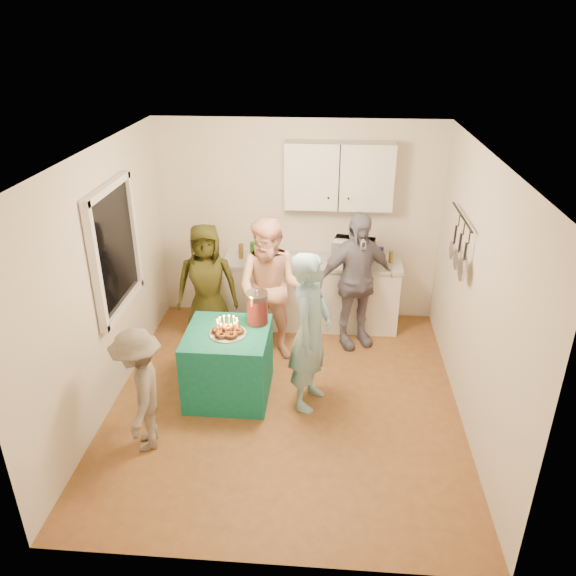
# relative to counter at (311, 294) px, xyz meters

# --- Properties ---
(floor) EXTENTS (4.00, 4.00, 0.00)m
(floor) POSITION_rel_counter_xyz_m (-0.20, -1.70, -0.43)
(floor) COLOR brown
(floor) RESTS_ON ground
(ceiling) EXTENTS (4.00, 4.00, 0.00)m
(ceiling) POSITION_rel_counter_xyz_m (-0.20, -1.70, 2.17)
(ceiling) COLOR white
(ceiling) RESTS_ON floor
(back_wall) EXTENTS (3.60, 3.60, 0.00)m
(back_wall) POSITION_rel_counter_xyz_m (-0.20, 0.30, 0.87)
(back_wall) COLOR silver
(back_wall) RESTS_ON floor
(left_wall) EXTENTS (4.00, 4.00, 0.00)m
(left_wall) POSITION_rel_counter_xyz_m (-2.00, -1.70, 0.87)
(left_wall) COLOR silver
(left_wall) RESTS_ON floor
(right_wall) EXTENTS (4.00, 4.00, 0.00)m
(right_wall) POSITION_rel_counter_xyz_m (1.60, -1.70, 0.87)
(right_wall) COLOR silver
(right_wall) RESTS_ON floor
(window_night) EXTENTS (0.04, 1.00, 1.20)m
(window_night) POSITION_rel_counter_xyz_m (-1.97, -1.40, 1.12)
(window_night) COLOR black
(window_night) RESTS_ON left_wall
(counter) EXTENTS (2.20, 0.58, 0.86)m
(counter) POSITION_rel_counter_xyz_m (0.00, 0.00, 0.00)
(counter) COLOR white
(counter) RESTS_ON floor
(countertop) EXTENTS (2.24, 0.62, 0.05)m
(countertop) POSITION_rel_counter_xyz_m (0.00, -0.00, 0.46)
(countertop) COLOR beige
(countertop) RESTS_ON counter
(upper_cabinet) EXTENTS (1.30, 0.30, 0.80)m
(upper_cabinet) POSITION_rel_counter_xyz_m (0.30, 0.15, 1.52)
(upper_cabinet) COLOR white
(upper_cabinet) RESTS_ON back_wall
(pot_rack) EXTENTS (0.12, 1.00, 0.60)m
(pot_rack) POSITION_rel_counter_xyz_m (1.52, -1.00, 1.17)
(pot_rack) COLOR black
(pot_rack) RESTS_ON right_wall
(microwave) EXTENTS (0.56, 0.44, 0.28)m
(microwave) POSITION_rel_counter_xyz_m (0.51, 0.00, 0.62)
(microwave) COLOR white
(microwave) RESTS_ON countertop
(party_table) EXTENTS (0.85, 0.85, 0.76)m
(party_table) POSITION_rel_counter_xyz_m (-0.81, -1.63, -0.05)
(party_table) COLOR #117660
(party_table) RESTS_ON floor
(donut_cake) EXTENTS (0.38, 0.38, 0.18)m
(donut_cake) POSITION_rel_counter_xyz_m (-0.79, -1.67, 0.42)
(donut_cake) COLOR #381C0C
(donut_cake) RESTS_ON party_table
(punch_jar) EXTENTS (0.22, 0.22, 0.34)m
(punch_jar) POSITION_rel_counter_xyz_m (-0.52, -1.41, 0.50)
(punch_jar) COLOR red
(punch_jar) RESTS_ON party_table
(man_birthday) EXTENTS (0.56, 0.70, 1.69)m
(man_birthday) POSITION_rel_counter_xyz_m (0.05, -1.70, 0.41)
(man_birthday) COLOR #8BBBCA
(man_birthday) RESTS_ON floor
(woman_back_left) EXTENTS (0.80, 0.58, 1.52)m
(woman_back_left) POSITION_rel_counter_xyz_m (-1.25, -0.51, 0.33)
(woman_back_left) COLOR #535317
(woman_back_left) RESTS_ON floor
(woman_back_center) EXTENTS (0.97, 0.83, 1.71)m
(woman_back_center) POSITION_rel_counter_xyz_m (-0.44, -0.82, 0.43)
(woman_back_center) COLOR #FF9A85
(woman_back_center) RESTS_ON floor
(woman_back_right) EXTENTS (1.07, 0.79, 1.69)m
(woman_back_right) POSITION_rel_counter_xyz_m (0.53, -0.47, 0.42)
(woman_back_right) COLOR black
(woman_back_right) RESTS_ON floor
(child_near_left) EXTENTS (0.62, 0.88, 1.23)m
(child_near_left) POSITION_rel_counter_xyz_m (-1.46, -2.48, 0.19)
(child_near_left) COLOR #62594F
(child_near_left) RESTS_ON floor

